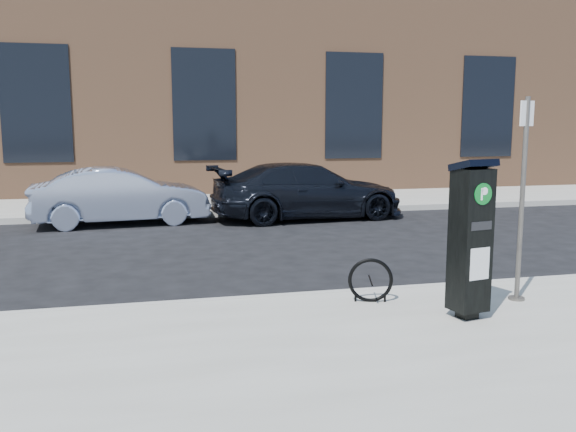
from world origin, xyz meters
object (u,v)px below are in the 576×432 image
object	(u,v)px
parking_kiosk	(470,237)
bike_rack	(371,280)
sign_pole	(522,201)
car_silver	(120,196)
car_dark	(307,191)

from	to	relation	value
parking_kiosk	bike_rack	bearing A→B (deg)	123.86
bike_rack	parking_kiosk	bearing A→B (deg)	-28.77
sign_pole	parking_kiosk	bearing A→B (deg)	-168.33
parking_kiosk	bike_rack	world-z (taller)	parking_kiosk
bike_rack	car_silver	distance (m)	8.66
car_dark	bike_rack	bearing A→B (deg)	166.51
sign_pole	car_dark	xyz separation A→B (m)	(-0.60, 8.16, -0.72)
car_silver	bike_rack	bearing A→B (deg)	-162.84
parking_kiosk	bike_rack	xyz separation A→B (m)	(-0.87, 0.87, -0.68)
car_dark	parking_kiosk	bearing A→B (deg)	173.13
car_silver	car_dark	bearing A→B (deg)	-97.68
sign_pole	bike_rack	size ratio (longest dim) A/B	4.52
parking_kiosk	car_dark	size ratio (longest dim) A/B	0.38
bike_rack	car_silver	bearing A→B (deg)	128.71
parking_kiosk	sign_pole	xyz separation A→B (m)	(1.01, 0.53, 0.33)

